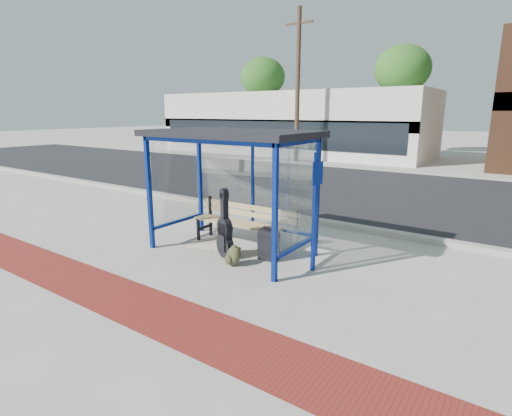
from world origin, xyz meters
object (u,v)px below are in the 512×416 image
Objects in this scene: bench at (237,220)px; backpack at (233,256)px; guitar_bag at (225,234)px; suitcase at (269,245)px.

bench is 1.30m from backpack.
guitar_bag is 0.55m from backpack.
guitar_bag is 3.42× the size of backpack.
guitar_bag is 1.99× the size of suitcase.
suitcase is at bearing 47.05° from guitar_bag.
bench is 5.21× the size of backpack.
suitcase is (1.07, -0.42, -0.22)m from bench.
backpack is at bearing -11.83° from guitar_bag.
backpack is at bearing -117.61° from suitcase.
backpack is (0.39, -0.26, -0.29)m from guitar_bag.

